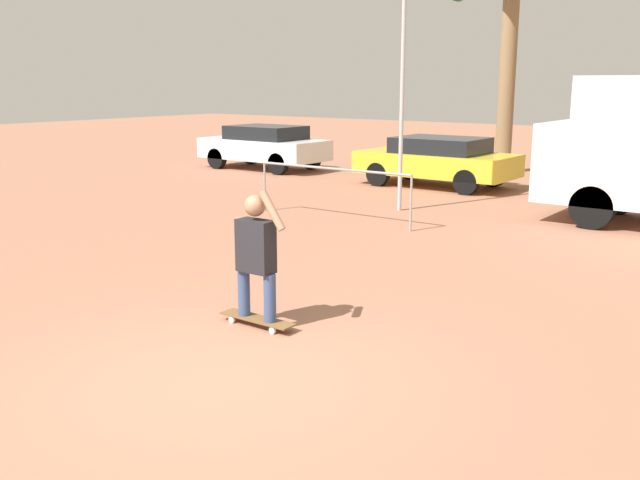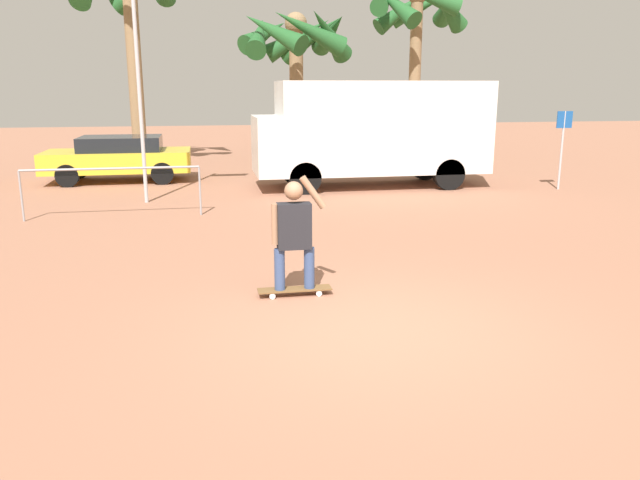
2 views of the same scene
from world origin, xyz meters
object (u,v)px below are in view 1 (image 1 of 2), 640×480
at_px(skateboard, 257,319).
at_px(flagpole, 408,42).
at_px(parked_car_white, 264,146).
at_px(person_skateboarder, 256,249).
at_px(parked_car_yellow, 437,160).

xyz_separation_m(skateboard, flagpole, (-2.39, 7.50, 3.48)).
bearing_deg(parked_car_white, flagpole, -27.88).
distance_m(skateboard, flagpole, 8.61).
bearing_deg(person_skateboarder, parked_car_yellow, 107.45).
distance_m(parked_car_yellow, parked_car_white, 6.23).
distance_m(parked_car_yellow, flagpole, 4.82).
relative_size(parked_car_yellow, parked_car_white, 1.00).
xyz_separation_m(person_skateboarder, parked_car_yellow, (-3.53, 11.23, -0.20)).
xyz_separation_m(skateboard, parked_car_yellow, (-3.53, 11.23, 0.63)).
bearing_deg(parked_car_white, person_skateboarder, -49.46).
bearing_deg(skateboard, parked_car_white, 130.55).
height_order(parked_car_yellow, parked_car_white, parked_car_white).
bearing_deg(parked_car_yellow, skateboard, -72.55).
xyz_separation_m(skateboard, person_skateboarder, (-0.00, -0.00, 0.83)).
height_order(parked_car_white, flagpole, flagpole).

